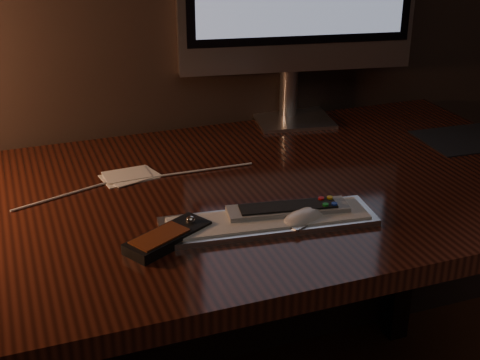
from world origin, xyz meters
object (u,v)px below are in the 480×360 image
object	(u,v)px
media_remote	(168,237)
tv_remote	(288,212)
mouse	(304,218)
keyboard	(269,221)
desk	(178,238)

from	to	relation	value
media_remote	tv_remote	xyz separation A→B (m)	(0.22, 0.01, 0.00)
mouse	tv_remote	size ratio (longest dim) A/B	0.42
keyboard	media_remote	bearing A→B (deg)	-172.76
desk	keyboard	distance (m)	0.29
desk	media_remote	world-z (taller)	media_remote
desk	tv_remote	distance (m)	0.30
desk	keyboard	world-z (taller)	keyboard
mouse	tv_remote	distance (m)	0.03
media_remote	tv_remote	distance (m)	0.23
keyboard	mouse	distance (m)	0.06
tv_remote	desk	bearing A→B (deg)	133.68
keyboard	media_remote	size ratio (longest dim) A/B	2.34
desk	tv_remote	world-z (taller)	tv_remote
desk	media_remote	bearing A→B (deg)	-107.94
mouse	media_remote	distance (m)	0.24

